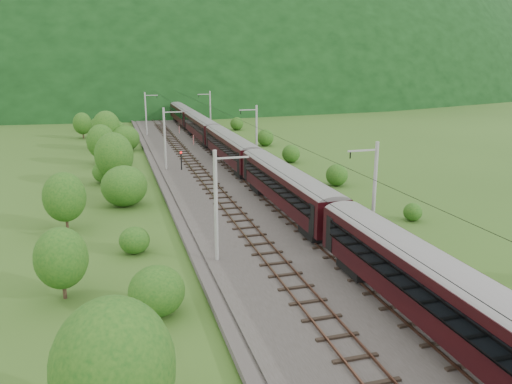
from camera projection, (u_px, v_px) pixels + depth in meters
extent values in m
plane|color=#2C4B17|center=(297.00, 254.00, 37.68)|extent=(600.00, 600.00, 0.00)
cube|color=#38332D|center=(259.00, 214.00, 46.91)|extent=(14.00, 220.00, 0.30)
cube|color=#533223|center=(227.00, 214.00, 45.97)|extent=(0.08, 220.00, 0.15)
cube|color=#533223|center=(242.00, 212.00, 46.36)|extent=(0.08, 220.00, 0.15)
cube|color=black|center=(235.00, 214.00, 46.20)|extent=(2.40, 220.00, 0.12)
cube|color=#533223|center=(276.00, 209.00, 47.28)|extent=(0.08, 220.00, 0.15)
cube|color=#533223|center=(291.00, 208.00, 47.67)|extent=(0.08, 220.00, 0.15)
cube|color=black|center=(284.00, 210.00, 47.51)|extent=(2.40, 220.00, 0.12)
cylinder|color=gray|center=(216.00, 206.00, 34.88)|extent=(0.28, 0.28, 8.00)
cube|color=gray|center=(232.00, 158.00, 34.33)|extent=(2.40, 0.12, 0.12)
cylinder|color=black|center=(246.00, 161.00, 34.68)|extent=(0.10, 0.10, 0.50)
cylinder|color=gray|center=(165.00, 139.00, 64.55)|extent=(0.28, 0.28, 8.00)
cube|color=gray|center=(173.00, 112.00, 64.00)|extent=(2.40, 0.12, 0.12)
cylinder|color=black|center=(181.00, 114.00, 64.35)|extent=(0.10, 0.10, 0.50)
cylinder|color=gray|center=(146.00, 114.00, 94.21)|extent=(0.28, 0.28, 8.00)
cube|color=gray|center=(151.00, 95.00, 93.66)|extent=(2.40, 0.12, 0.12)
cylinder|color=black|center=(157.00, 97.00, 94.01)|extent=(0.10, 0.10, 0.50)
cylinder|color=gray|center=(136.00, 101.00, 123.88)|extent=(0.28, 0.28, 8.00)
cube|color=gray|center=(140.00, 87.00, 123.33)|extent=(2.40, 0.12, 0.12)
cylinder|color=black|center=(144.00, 88.00, 123.68)|extent=(0.10, 0.10, 0.50)
cylinder|color=gray|center=(130.00, 93.00, 153.55)|extent=(0.28, 0.28, 8.00)
cube|color=gray|center=(133.00, 81.00, 153.00)|extent=(2.40, 0.12, 0.12)
cylinder|color=black|center=(137.00, 82.00, 153.35)|extent=(0.10, 0.10, 0.50)
cylinder|color=gray|center=(374.00, 193.00, 38.26)|extent=(0.28, 0.28, 8.00)
cube|color=gray|center=(363.00, 150.00, 37.06)|extent=(2.40, 0.12, 0.12)
cylinder|color=black|center=(350.00, 155.00, 36.86)|extent=(0.10, 0.10, 0.50)
cylinder|color=gray|center=(257.00, 135.00, 67.92)|extent=(0.28, 0.28, 8.00)
cube|color=gray|center=(248.00, 110.00, 66.72)|extent=(2.40, 0.12, 0.12)
cylinder|color=black|center=(241.00, 112.00, 66.53)|extent=(0.10, 0.10, 0.50)
cylinder|color=gray|center=(210.00, 112.00, 97.59)|extent=(0.28, 0.28, 8.00)
cube|color=gray|center=(204.00, 94.00, 96.39)|extent=(2.40, 0.12, 0.12)
cylinder|color=black|center=(199.00, 96.00, 96.19)|extent=(0.10, 0.10, 0.50)
cylinder|color=gray|center=(186.00, 100.00, 127.26)|extent=(0.28, 0.28, 8.00)
cube|color=gray|center=(181.00, 86.00, 126.05)|extent=(2.40, 0.12, 0.12)
cylinder|color=black|center=(177.00, 87.00, 125.86)|extent=(0.10, 0.10, 0.50)
cylinder|color=gray|center=(170.00, 92.00, 156.92)|extent=(0.28, 0.28, 8.00)
cube|color=gray|center=(166.00, 81.00, 155.72)|extent=(2.40, 0.12, 0.12)
cylinder|color=black|center=(163.00, 82.00, 155.52)|extent=(0.10, 0.10, 0.50)
cylinder|color=black|center=(234.00, 142.00, 44.47)|extent=(0.03, 198.00, 0.03)
cylinder|color=black|center=(285.00, 140.00, 45.77)|extent=(0.03, 198.00, 0.03)
ellipsoid|color=black|center=(131.00, 86.00, 278.71)|extent=(504.00, 360.00, 244.00)
cube|color=black|center=(430.00, 287.00, 25.79)|extent=(2.77, 21.01, 2.87)
cylinder|color=slate|center=(433.00, 264.00, 25.46)|extent=(2.77, 20.91, 2.77)
cube|color=black|center=(407.00, 284.00, 25.32)|extent=(0.05, 18.49, 1.10)
cube|color=black|center=(454.00, 278.00, 26.09)|extent=(0.05, 18.49, 1.10)
cube|color=black|center=(361.00, 266.00, 33.09)|extent=(2.10, 3.06, 0.86)
cube|color=black|center=(286.00, 186.00, 46.23)|extent=(2.77, 21.01, 2.87)
cylinder|color=slate|center=(287.00, 173.00, 45.89)|extent=(2.77, 20.91, 2.77)
cube|color=black|center=(272.00, 184.00, 45.76)|extent=(0.05, 18.49, 1.10)
cube|color=black|center=(301.00, 182.00, 46.52)|extent=(0.05, 18.49, 1.10)
cube|color=black|center=(317.00, 231.00, 39.89)|extent=(2.10, 3.06, 0.86)
cube|color=black|center=(263.00, 187.00, 53.52)|extent=(2.10, 3.06, 0.86)
cube|color=black|center=(231.00, 147.00, 66.66)|extent=(2.77, 21.01, 2.87)
cylinder|color=slate|center=(231.00, 138.00, 66.33)|extent=(2.77, 20.91, 2.77)
cube|color=black|center=(220.00, 145.00, 66.19)|extent=(0.05, 18.49, 1.10)
cube|color=black|center=(241.00, 144.00, 66.95)|extent=(0.05, 18.49, 1.10)
cube|color=black|center=(245.00, 172.00, 60.32)|extent=(2.10, 3.06, 0.86)
cube|color=black|center=(219.00, 152.00, 73.96)|extent=(2.10, 3.06, 0.86)
cube|color=black|center=(201.00, 127.00, 87.10)|extent=(2.77, 21.01, 2.87)
cylinder|color=slate|center=(201.00, 119.00, 86.76)|extent=(2.77, 20.91, 2.77)
cube|color=black|center=(193.00, 125.00, 86.62)|extent=(0.05, 18.49, 1.10)
cube|color=black|center=(209.00, 124.00, 87.39)|extent=(0.05, 18.49, 1.10)
cube|color=black|center=(210.00, 144.00, 80.76)|extent=(2.10, 3.06, 0.86)
cube|color=black|center=(194.00, 132.00, 94.39)|extent=(2.10, 3.06, 0.86)
cube|color=black|center=(183.00, 114.00, 107.53)|extent=(2.77, 21.01, 2.87)
cylinder|color=slate|center=(183.00, 108.00, 107.20)|extent=(2.77, 20.91, 2.77)
cube|color=black|center=(176.00, 112.00, 107.06)|extent=(0.05, 18.49, 1.10)
cube|color=black|center=(189.00, 112.00, 107.82)|extent=(0.05, 18.49, 1.10)
cube|color=black|center=(188.00, 127.00, 101.19)|extent=(2.10, 3.06, 0.86)
cube|color=black|center=(178.00, 119.00, 114.83)|extent=(2.10, 3.06, 0.86)
cube|color=#124A8E|center=(166.00, 102.00, 135.93)|extent=(2.77, 17.19, 2.87)
cylinder|color=slate|center=(166.00, 98.00, 135.60)|extent=(2.77, 17.11, 2.77)
cube|color=black|center=(161.00, 101.00, 135.46)|extent=(0.05, 15.13, 1.10)
cube|color=black|center=(172.00, 101.00, 136.23)|extent=(0.05, 15.13, 1.10)
cube|color=black|center=(169.00, 111.00, 130.84)|extent=(2.10, 3.06, 0.86)
cube|color=black|center=(164.00, 107.00, 141.99)|extent=(2.10, 3.06, 0.86)
cube|color=gold|center=(163.00, 101.00, 143.77)|extent=(2.83, 0.50, 2.58)
cube|color=gold|center=(170.00, 106.00, 128.20)|extent=(2.83, 0.50, 2.58)
cube|color=black|center=(165.00, 94.00, 138.21)|extent=(0.08, 1.60, 0.86)
cylinder|color=red|center=(179.00, 129.00, 97.05)|extent=(0.16, 0.16, 1.47)
cylinder|color=red|center=(194.00, 140.00, 83.93)|extent=(0.18, 0.18, 1.68)
cylinder|color=black|center=(181.00, 161.00, 64.81)|extent=(0.15, 0.15, 2.21)
sphere|color=red|center=(181.00, 153.00, 64.51)|extent=(0.26, 0.26, 0.26)
ellipsoid|color=#174813|center=(157.00, 291.00, 28.46)|extent=(3.24, 3.24, 2.92)
ellipsoid|color=#174813|center=(134.00, 240.00, 37.63)|extent=(2.30, 2.30, 2.07)
ellipsoid|color=#174813|center=(124.00, 186.00, 49.61)|extent=(4.56, 4.56, 4.10)
ellipsoid|color=#174813|center=(105.00, 172.00, 59.12)|extent=(3.00, 3.00, 2.70)
ellipsoid|color=#174813|center=(115.00, 154.00, 69.45)|extent=(3.17, 3.17, 2.85)
ellipsoid|color=#174813|center=(125.00, 138.00, 79.65)|extent=(4.55, 4.55, 4.09)
ellipsoid|color=#174813|center=(115.00, 130.00, 91.19)|extent=(3.93, 3.93, 3.54)
ellipsoid|color=#174813|center=(98.00, 125.00, 100.71)|extent=(3.21, 3.21, 2.89)
ellipsoid|color=#174813|center=(105.00, 119.00, 108.27)|extent=(3.71, 3.71, 3.34)
ellipsoid|color=#174813|center=(120.00, 116.00, 121.43)|extent=(1.90, 1.90, 1.71)
ellipsoid|color=#174813|center=(114.00, 368.00, 17.66)|extent=(4.41, 4.41, 5.29)
cylinder|color=black|center=(63.00, 280.00, 30.43)|extent=(0.24, 0.24, 2.48)
ellipsoid|color=#174813|center=(61.00, 258.00, 30.07)|extent=(3.19, 3.19, 3.83)
cylinder|color=black|center=(66.00, 215.00, 42.63)|extent=(0.24, 0.24, 2.78)
ellipsoid|color=#174813|center=(64.00, 197.00, 42.22)|extent=(3.57, 3.57, 4.29)
cylinder|color=black|center=(115.00, 172.00, 57.33)|extent=(0.24, 0.24, 3.41)
ellipsoid|color=#174813|center=(114.00, 155.00, 56.83)|extent=(4.38, 4.38, 5.26)
cylinder|color=black|center=(102.00, 154.00, 69.19)|extent=(0.24, 0.24, 3.07)
ellipsoid|color=#174813|center=(101.00, 141.00, 68.74)|extent=(3.94, 3.94, 4.73)
cylinder|color=black|center=(107.00, 140.00, 80.43)|extent=(0.24, 0.24, 3.45)
ellipsoid|color=#174813|center=(106.00, 127.00, 79.92)|extent=(4.43, 4.43, 5.32)
cylinder|color=black|center=(83.00, 131.00, 92.33)|extent=(0.24, 0.24, 2.61)
ellipsoid|color=#174813|center=(82.00, 123.00, 91.95)|extent=(3.36, 3.36, 4.03)
ellipsoid|color=#174813|center=(413.00, 213.00, 45.28)|extent=(1.68, 1.68, 1.51)
ellipsoid|color=#174813|center=(337.00, 176.00, 57.82)|extent=(2.56, 2.56, 2.30)
ellipsoid|color=#174813|center=(291.00, 155.00, 70.85)|extent=(2.56, 2.56, 2.31)
ellipsoid|color=#174813|center=(265.00, 139.00, 84.43)|extent=(2.81, 2.81, 2.53)
ellipsoid|color=#174813|center=(237.00, 124.00, 103.26)|extent=(2.68, 2.68, 2.42)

